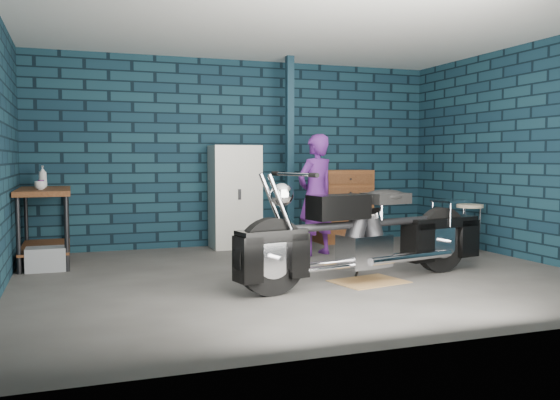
# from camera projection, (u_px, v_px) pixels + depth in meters

# --- Properties ---
(ground) EXTENTS (6.00, 6.00, 0.00)m
(ground) POSITION_uv_depth(u_px,v_px,m) (304.00, 276.00, 6.42)
(ground) COLOR #52504C
(ground) RESTS_ON ground
(room_walls) EXTENTS (6.02, 5.01, 2.71)m
(room_walls) POSITION_uv_depth(u_px,v_px,m) (287.00, 104.00, 6.81)
(room_walls) COLOR #0F2532
(room_walls) RESTS_ON ground
(support_post) EXTENTS (0.10, 0.10, 2.70)m
(support_post) POSITION_uv_depth(u_px,v_px,m) (290.00, 153.00, 8.35)
(support_post) COLOR #122B39
(support_post) RESTS_ON ground
(workbench) EXTENTS (0.60, 1.40, 0.91)m
(workbench) POSITION_uv_depth(u_px,v_px,m) (45.00, 226.00, 7.15)
(workbench) COLOR brown
(workbench) RESTS_ON ground
(drip_mat) EXTENTS (0.81, 0.67, 0.01)m
(drip_mat) POSITION_uv_depth(u_px,v_px,m) (369.00, 281.00, 6.11)
(drip_mat) COLOR olive
(drip_mat) RESTS_ON ground
(motorcycle) EXTENTS (2.69, 1.23, 1.14)m
(motorcycle) POSITION_uv_depth(u_px,v_px,m) (369.00, 227.00, 6.07)
(motorcycle) COLOR black
(motorcycle) RESTS_ON ground
(person) EXTENTS (0.68, 0.56, 1.59)m
(person) POSITION_uv_depth(u_px,v_px,m) (316.00, 195.00, 7.77)
(person) COLOR #521E71
(person) RESTS_ON ground
(storage_bin) EXTENTS (0.43, 0.31, 0.27)m
(storage_bin) POSITION_uv_depth(u_px,v_px,m) (46.00, 259.00, 6.71)
(storage_bin) COLOR gray
(storage_bin) RESTS_ON ground
(locker) EXTENTS (0.68, 0.49, 1.46)m
(locker) POSITION_uv_depth(u_px,v_px,m) (235.00, 197.00, 8.41)
(locker) COLOR beige
(locker) RESTS_ON ground
(tool_chest) EXTENTS (0.82, 0.46, 1.10)m
(tool_chest) POSITION_uv_depth(u_px,v_px,m) (344.00, 206.00, 8.99)
(tool_chest) COLOR brown
(tool_chest) RESTS_ON ground
(shop_stool) EXTENTS (0.46, 0.46, 0.65)m
(shop_stool) POSITION_uv_depth(u_px,v_px,m) (469.00, 228.00, 8.03)
(shop_stool) COLOR #C2B393
(shop_stool) RESTS_ON ground
(cup_a) EXTENTS (0.16, 0.16, 0.10)m
(cup_a) POSITION_uv_depth(u_px,v_px,m) (40.00, 186.00, 6.82)
(cup_a) COLOR #C2B393
(cup_a) RESTS_ON workbench
(mug_purple) EXTENTS (0.10, 0.10, 0.10)m
(mug_purple) POSITION_uv_depth(u_px,v_px,m) (41.00, 184.00, 7.16)
(mug_purple) COLOR #54175C
(mug_purple) RESTS_ON workbench
(bottle) EXTENTS (0.13, 0.13, 0.27)m
(bottle) POSITION_uv_depth(u_px,v_px,m) (43.00, 176.00, 7.44)
(bottle) COLOR gray
(bottle) RESTS_ON workbench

